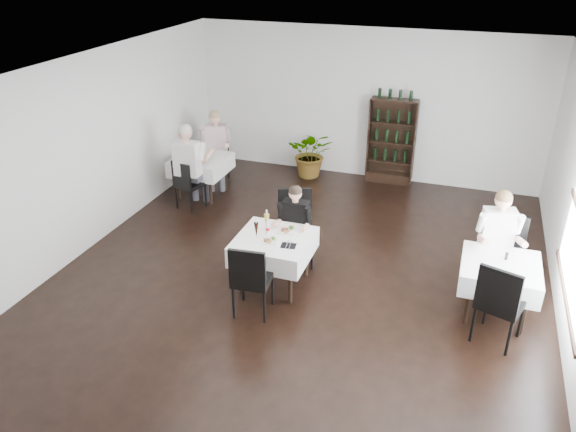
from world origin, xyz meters
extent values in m
plane|color=black|center=(0.00, 0.00, 0.00)|extent=(9.00, 9.00, 0.00)
plane|color=white|center=(0.00, 0.00, 3.00)|extent=(9.00, 9.00, 0.00)
plane|color=white|center=(0.00, 4.50, 1.50)|extent=(7.00, 0.00, 7.00)
plane|color=white|center=(-3.50, 0.00, 1.50)|extent=(0.00, 9.00, 9.00)
cube|color=black|center=(3.46, 0.00, 0.63)|extent=(0.05, 2.30, 0.06)
cube|color=black|center=(0.60, 4.32, 0.10)|extent=(0.90, 0.28, 0.20)
cylinder|color=black|center=(-0.67, -0.36, 0.35)|extent=(0.06, 0.06, 0.71)
cylinder|color=black|center=(-0.67, 0.36, 0.35)|extent=(0.06, 0.06, 0.71)
cylinder|color=black|center=(0.07, -0.36, 0.35)|extent=(0.06, 0.06, 0.71)
cylinder|color=black|center=(0.07, 0.36, 0.35)|extent=(0.06, 0.06, 0.71)
cube|color=black|center=(-0.30, 0.00, 0.73)|extent=(0.85, 0.85, 0.04)
cube|color=white|center=(-0.30, 0.00, 0.62)|extent=(1.03, 1.03, 0.30)
cylinder|color=black|center=(-3.04, 2.16, 0.35)|extent=(0.06, 0.06, 0.71)
cylinder|color=black|center=(-3.04, 2.84, 0.35)|extent=(0.06, 0.06, 0.71)
cylinder|color=black|center=(-2.36, 2.16, 0.35)|extent=(0.06, 0.06, 0.71)
cylinder|color=black|center=(-2.36, 2.84, 0.35)|extent=(0.06, 0.06, 0.71)
cube|color=black|center=(-2.70, 2.50, 0.73)|extent=(0.80, 0.80, 0.04)
cube|color=white|center=(-2.70, 2.50, 0.62)|extent=(0.98, 0.98, 0.30)
cylinder|color=black|center=(2.36, -0.04, 0.35)|extent=(0.06, 0.06, 0.71)
cylinder|color=black|center=(2.36, 0.64, 0.35)|extent=(0.06, 0.06, 0.71)
cylinder|color=black|center=(3.04, -0.04, 0.35)|extent=(0.06, 0.06, 0.71)
cylinder|color=black|center=(3.04, 0.64, 0.35)|extent=(0.06, 0.06, 0.71)
cube|color=black|center=(2.70, 0.30, 0.73)|extent=(0.80, 0.80, 0.04)
cube|color=white|center=(2.70, 0.30, 0.62)|extent=(0.98, 0.98, 0.30)
imported|color=#28521C|center=(-0.99, 4.10, 0.50)|extent=(1.03, 0.93, 1.00)
cylinder|color=black|center=(-0.32, 0.40, 0.26)|extent=(0.04, 0.04, 0.52)
cylinder|color=black|center=(-0.50, 0.81, 0.26)|extent=(0.04, 0.04, 0.52)
cylinder|color=black|center=(0.09, 0.57, 0.26)|extent=(0.04, 0.04, 0.52)
cylinder|color=black|center=(-0.08, 0.99, 0.26)|extent=(0.04, 0.04, 0.52)
cube|color=black|center=(-0.20, 0.69, 0.55)|extent=(0.68, 0.68, 0.08)
cube|color=black|center=(-0.29, 0.91, 0.86)|extent=(0.50, 0.25, 0.56)
cylinder|color=black|center=(-0.15, -0.47, 0.24)|extent=(0.04, 0.04, 0.48)
cylinder|color=black|center=(-0.11, -0.88, 0.24)|extent=(0.04, 0.04, 0.48)
cylinder|color=black|center=(-0.57, -0.51, 0.24)|extent=(0.04, 0.04, 0.48)
cylinder|color=black|center=(-0.53, -0.93, 0.24)|extent=(0.04, 0.04, 0.48)
cube|color=black|center=(-0.34, -0.70, 0.51)|extent=(0.52, 0.52, 0.07)
cube|color=black|center=(-0.32, -0.92, 0.79)|extent=(0.48, 0.10, 0.52)
cylinder|color=black|center=(-2.81, 2.88, 0.24)|extent=(0.04, 0.04, 0.49)
cylinder|color=black|center=(-2.97, 3.28, 0.24)|extent=(0.04, 0.04, 0.49)
cylinder|color=black|center=(-2.42, 3.04, 0.24)|extent=(0.04, 0.04, 0.49)
cylinder|color=black|center=(-2.58, 3.43, 0.24)|extent=(0.04, 0.04, 0.49)
cube|color=black|center=(-2.70, 3.16, 0.52)|extent=(0.63, 0.63, 0.07)
cube|color=black|center=(-2.78, 3.36, 0.80)|extent=(0.47, 0.23, 0.53)
cylinder|color=black|center=(-2.40, 2.04, 0.22)|extent=(0.03, 0.03, 0.43)
cylinder|color=black|center=(-2.51, 1.68, 0.22)|extent=(0.03, 0.03, 0.43)
cylinder|color=black|center=(-2.76, 2.15, 0.22)|extent=(0.03, 0.03, 0.43)
cylinder|color=black|center=(-2.87, 1.79, 0.22)|extent=(0.03, 0.03, 0.43)
cube|color=black|center=(-2.64, 1.91, 0.46)|extent=(0.54, 0.54, 0.07)
cube|color=black|center=(-2.70, 1.72, 0.71)|extent=(0.43, 0.17, 0.47)
cylinder|color=black|center=(2.46, 0.71, 0.25)|extent=(0.04, 0.04, 0.51)
cylinder|color=black|center=(2.55, 1.14, 0.25)|extent=(0.04, 0.04, 0.51)
cylinder|color=black|center=(2.90, 0.62, 0.25)|extent=(0.04, 0.04, 0.51)
cylinder|color=black|center=(2.98, 1.05, 0.25)|extent=(0.04, 0.04, 0.51)
cube|color=black|center=(2.72, 0.88, 0.54)|extent=(0.60, 0.60, 0.08)
cube|color=black|center=(2.77, 1.11, 0.84)|extent=(0.51, 0.15, 0.55)
cylinder|color=black|center=(3.01, -0.12, 0.25)|extent=(0.04, 0.04, 0.51)
cylinder|color=black|center=(2.87, -0.54, 0.25)|extent=(0.04, 0.04, 0.51)
cylinder|color=black|center=(2.59, 0.02, 0.25)|extent=(0.04, 0.04, 0.51)
cylinder|color=black|center=(2.45, -0.40, 0.25)|extent=(0.04, 0.04, 0.51)
cube|color=black|center=(2.73, -0.26, 0.54)|extent=(0.65, 0.65, 0.08)
cube|color=black|center=(2.65, -0.48, 0.84)|extent=(0.50, 0.22, 0.55)
cube|color=#44444C|center=(-0.27, 0.44, 0.52)|extent=(0.14, 0.39, 0.13)
cylinder|color=#44444C|center=(-0.27, 0.27, 0.23)|extent=(0.10, 0.10, 0.45)
cube|color=#44444C|center=(-0.09, 0.44, 0.52)|extent=(0.14, 0.39, 0.13)
cylinder|color=#44444C|center=(-0.09, 0.28, 0.23)|extent=(0.10, 0.10, 0.45)
cube|color=black|center=(-0.19, 0.62, 0.82)|extent=(0.37, 0.21, 0.51)
cylinder|color=#D9A188|center=(-0.39, 0.36, 0.80)|extent=(0.08, 0.29, 0.14)
cylinder|color=#D9A188|center=(0.03, 0.37, 0.80)|extent=(0.08, 0.29, 0.14)
sphere|color=#D9A188|center=(-0.18, 0.60, 1.21)|extent=(0.19, 0.19, 0.19)
sphere|color=black|center=(-0.18, 0.60, 1.23)|extent=(0.19, 0.19, 0.19)
cube|color=#44444C|center=(-2.68, 2.88, 0.59)|extent=(0.30, 0.47, 0.15)
cylinder|color=#44444C|center=(-2.62, 2.71, 0.26)|extent=(0.12, 0.12, 0.52)
cube|color=#44444C|center=(-2.49, 2.96, 0.59)|extent=(0.30, 0.47, 0.15)
cylinder|color=#44444C|center=(-2.42, 2.78, 0.26)|extent=(0.12, 0.12, 0.52)
cube|color=#C3A0A4|center=(-2.66, 3.11, 0.94)|extent=(0.48, 0.37, 0.58)
cylinder|color=#D9A188|center=(-2.78, 2.75, 0.92)|extent=(0.20, 0.34, 0.16)
cylinder|color=#D9A188|center=(-2.33, 2.93, 0.92)|extent=(0.20, 0.34, 0.16)
sphere|color=#D9A188|center=(-2.65, 3.09, 1.38)|extent=(0.22, 0.22, 0.22)
sphere|color=olive|center=(-2.65, 3.09, 1.42)|extent=(0.22, 0.22, 0.22)
cube|color=#44444C|center=(-2.49, 2.04, 0.63)|extent=(0.16, 0.48, 0.16)
cylinder|color=#44444C|center=(-2.50, 2.24, 0.28)|extent=(0.12, 0.12, 0.55)
cube|color=#44444C|center=(-2.72, 2.03, 0.63)|extent=(0.16, 0.48, 0.16)
cylinder|color=#44444C|center=(-2.72, 2.24, 0.28)|extent=(0.12, 0.12, 0.55)
cube|color=white|center=(-2.60, 1.82, 1.00)|extent=(0.45, 0.25, 0.62)
cylinder|color=#D9A188|center=(-2.35, 2.13, 0.98)|extent=(0.09, 0.35, 0.17)
cylinder|color=#D9A188|center=(-2.87, 2.12, 0.98)|extent=(0.09, 0.35, 0.17)
sphere|color=#D9A188|center=(-2.60, 1.84, 1.48)|extent=(0.24, 0.24, 0.24)
sphere|color=beige|center=(-2.60, 1.84, 1.51)|extent=(0.24, 0.24, 0.24)
cube|color=#44444C|center=(2.56, 0.68, 0.60)|extent=(0.24, 0.47, 0.15)
cylinder|color=#44444C|center=(2.60, 0.49, 0.26)|extent=(0.12, 0.12, 0.52)
cube|color=#44444C|center=(2.76, 0.73, 0.60)|extent=(0.24, 0.47, 0.15)
cylinder|color=#44444C|center=(2.81, 0.54, 0.26)|extent=(0.12, 0.12, 0.52)
cube|color=white|center=(2.62, 0.90, 0.95)|extent=(0.47, 0.32, 0.59)
cylinder|color=#D9A188|center=(2.44, 0.57, 0.93)|extent=(0.15, 0.34, 0.17)
cylinder|color=#D9A188|center=(2.92, 0.67, 0.93)|extent=(0.15, 0.34, 0.17)
sphere|color=#D9A188|center=(2.62, 0.88, 1.40)|extent=(0.22, 0.22, 0.22)
sphere|color=brown|center=(2.62, 0.88, 1.43)|extent=(0.22, 0.22, 0.22)
cube|color=white|center=(-0.19, 0.24, 0.78)|extent=(0.25, 0.25, 0.02)
cube|color=#552D18|center=(-0.22, 0.22, 0.80)|extent=(0.11, 0.10, 0.02)
sphere|color=#336D1D|center=(-0.13, 0.28, 0.82)|extent=(0.06, 0.06, 0.06)
cube|color=#9A6846|center=(-0.17, 0.18, 0.80)|extent=(0.10, 0.09, 0.02)
cube|color=white|center=(-0.32, -0.13, 0.78)|extent=(0.25, 0.25, 0.02)
cube|color=#552D18|center=(-0.34, -0.14, 0.80)|extent=(0.10, 0.10, 0.02)
sphere|color=#336D1D|center=(-0.27, -0.09, 0.81)|extent=(0.05, 0.05, 0.05)
cube|color=#9A6846|center=(-0.30, -0.18, 0.79)|extent=(0.08, 0.07, 0.02)
cone|color=black|center=(-0.53, -0.07, 0.88)|extent=(0.07, 0.07, 0.23)
cylinder|color=silver|center=(-0.53, -0.07, 1.03)|extent=(0.02, 0.02, 0.06)
cone|color=gold|center=(-0.46, 0.15, 0.91)|extent=(0.08, 0.08, 0.27)
cylinder|color=silver|center=(-0.46, 0.15, 1.07)|extent=(0.02, 0.02, 0.07)
cylinder|color=silver|center=(-0.42, 0.08, 0.86)|extent=(0.05, 0.05, 0.18)
cylinder|color=#AF0A0A|center=(-0.42, 0.08, 0.85)|extent=(0.06, 0.06, 0.04)
cylinder|color=silver|center=(-0.42, 0.08, 0.97)|extent=(0.02, 0.02, 0.04)
cube|color=black|center=(-0.03, -0.15, 0.77)|extent=(0.22, 0.18, 0.01)
cylinder|color=silver|center=(-0.05, -0.15, 0.79)|extent=(0.04, 0.22, 0.01)
cylinder|color=silver|center=(-0.01, -0.15, 0.79)|extent=(0.05, 0.22, 0.01)
cylinder|color=black|center=(2.75, 0.43, 0.82)|extent=(0.05, 0.05, 0.10)
camera|label=1|loc=(2.11, -6.40, 4.53)|focal=35.00mm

